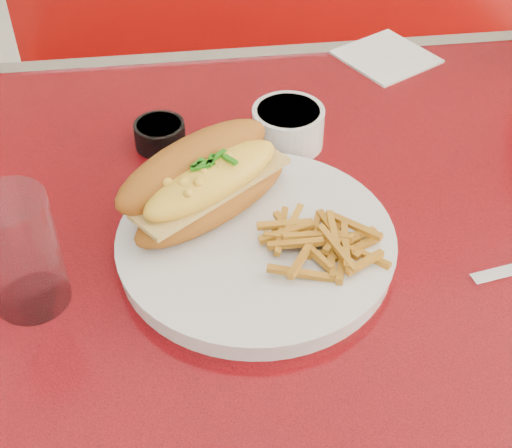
{
  "coord_description": "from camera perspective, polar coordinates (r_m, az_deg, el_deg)",
  "views": [
    {
      "loc": [
        -0.25,
        -0.58,
        1.32
      ],
      "look_at": [
        -0.18,
        -0.03,
        0.81
      ],
      "focal_mm": 50.0,
      "sensor_mm": 36.0,
      "label": 1
    }
  ],
  "objects": [
    {
      "name": "paper_napkin",
      "position": [
        1.13,
        10.37,
        13.02
      ],
      "size": [
        0.17,
        0.17,
        0.0
      ],
      "primitive_type": "cube",
      "rotation": [
        0.0,
        0.0,
        0.49
      ],
      "color": "white",
      "rests_on": "diner_table"
    },
    {
      "name": "mac_hoagie",
      "position": [
        0.77,
        -4.04,
        3.47
      ],
      "size": [
        0.23,
        0.2,
        0.09
      ],
      "rotation": [
        0.0,
        0.0,
        0.64
      ],
      "color": "#A75F1B",
      "rests_on": "dinner_plate"
    },
    {
      "name": "booth_bench_far",
      "position": [
        1.75,
        2.17,
        6.33
      ],
      "size": [
        1.2,
        0.51,
        0.9
      ],
      "color": "#960D0A",
      "rests_on": "ground"
    },
    {
      "name": "dinner_plate",
      "position": [
        0.77,
        0.0,
        -1.54
      ],
      "size": [
        0.4,
        0.4,
        0.02
      ],
      "rotation": [
        0.0,
        0.0,
        -0.43
      ],
      "color": "silver",
      "rests_on": "diner_table"
    },
    {
      "name": "fries_pile",
      "position": [
        0.74,
        5.43,
        -1.61
      ],
      "size": [
        0.1,
        0.09,
        0.03
      ],
      "primitive_type": null,
      "rotation": [
        0.0,
        0.0,
        0.07
      ],
      "color": "orange",
      "rests_on": "dinner_plate"
    },
    {
      "name": "fork",
      "position": [
        0.79,
        4.59,
        0.55
      ],
      "size": [
        0.07,
        0.13,
        0.0
      ],
      "rotation": [
        0.0,
        0.0,
        2.01
      ],
      "color": "silver",
      "rests_on": "dinner_plate"
    },
    {
      "name": "water_tumbler",
      "position": [
        0.72,
        -18.31,
        -2.21
      ],
      "size": [
        0.09,
        0.09,
        0.13
      ],
      "primitive_type": "cylinder",
      "rotation": [
        0.0,
        0.0,
        0.28
      ],
      "color": "#BFE2F6",
      "rests_on": "diner_table"
    },
    {
      "name": "diner_table",
      "position": [
        0.95,
        10.41,
        -6.86
      ],
      "size": [
        1.23,
        0.83,
        0.77
      ],
      "color": "red",
      "rests_on": "ground"
    },
    {
      "name": "sauce_cup_left",
      "position": [
        0.92,
        -7.7,
        7.19
      ],
      "size": [
        0.07,
        0.07,
        0.03
      ],
      "rotation": [
        0.0,
        0.0,
        -0.11
      ],
      "color": "black",
      "rests_on": "diner_table"
    },
    {
      "name": "gravy_ramekin",
      "position": [
        0.91,
        2.57,
        7.86
      ],
      "size": [
        0.12,
        0.12,
        0.05
      ],
      "rotation": [
        0.0,
        0.0,
        -0.33
      ],
      "color": "silver",
      "rests_on": "diner_table"
    }
  ]
}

